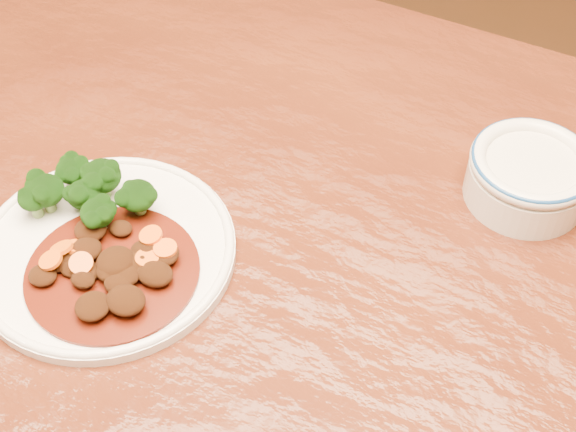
% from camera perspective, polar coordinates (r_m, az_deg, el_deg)
% --- Properties ---
extents(dining_table, '(1.53, 0.94, 0.75)m').
position_cam_1_polar(dining_table, '(0.81, -1.21, -7.18)').
color(dining_table, '#4D1F0D').
rests_on(dining_table, ground).
extents(dinner_plate, '(0.24, 0.24, 0.02)m').
position_cam_1_polar(dinner_plate, '(0.76, -12.84, -2.38)').
color(dinner_plate, white).
rests_on(dinner_plate, dining_table).
extents(broccoli_florets, '(0.12, 0.08, 0.04)m').
position_cam_1_polar(broccoli_florets, '(0.78, -14.23, 1.77)').
color(broccoli_florets, '#6E954D').
rests_on(broccoli_florets, dinner_plate).
extents(mince_stew, '(0.16, 0.16, 0.03)m').
position_cam_1_polar(mince_stew, '(0.73, -12.20, -3.60)').
color(mince_stew, '#4A1208').
rests_on(mince_stew, dinner_plate).
extents(dip_bowl, '(0.12, 0.12, 0.05)m').
position_cam_1_polar(dip_bowl, '(0.82, 16.77, 2.86)').
color(dip_bowl, beige).
rests_on(dip_bowl, dining_table).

